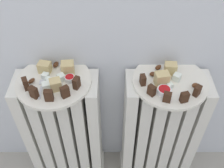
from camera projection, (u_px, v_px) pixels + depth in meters
The scene contains 35 objects.
radiator_left at pixel (65, 133), 1.18m from camera, with size 0.33×0.15×0.62m.
radiator_right at pixel (159, 133), 1.18m from camera, with size 0.33×0.15×0.62m.
plate_left at pixel (54, 81), 0.95m from camera, with size 0.27×0.27×0.01m, color silver.
plate_right at pixel (170, 81), 0.95m from camera, with size 0.27×0.27×0.01m, color silver.
dark_cake_slice_left_0 at pixel (26, 84), 0.90m from camera, with size 0.03×0.02×0.04m, color #382114.
dark_cake_slice_left_1 at pixel (34, 92), 0.87m from camera, with size 0.03×0.02×0.04m, color #382114.
dark_cake_slice_left_2 at pixel (49, 95), 0.86m from camera, with size 0.03×0.02×0.04m, color #382114.
dark_cake_slice_left_3 at pixel (65, 92), 0.87m from camera, with size 0.03×0.02×0.04m, color #382114.
dark_cake_slice_left_4 at pixel (76, 83), 0.90m from camera, with size 0.03×0.02×0.04m, color #382114.
marble_cake_slice_left_0 at pixel (45, 67), 0.96m from camera, with size 0.04×0.03×0.04m, color tan.
marble_cake_slice_left_1 at pixel (68, 68), 0.96m from camera, with size 0.05×0.04×0.05m, color tan.
marble_cake_slice_left_2 at pixel (56, 85), 0.90m from camera, with size 0.04×0.03×0.04m, color tan.
turkish_delight_left_0 at pixel (61, 77), 0.94m from camera, with size 0.02×0.02×0.02m, color white.
turkish_delight_left_1 at pixel (45, 76), 0.94m from camera, with size 0.02×0.02×0.02m, color white.
turkish_delight_left_2 at pixel (46, 86), 0.91m from camera, with size 0.03×0.03×0.03m, color white.
turkish_delight_left_3 at pixel (48, 80), 0.93m from camera, with size 0.02×0.02×0.02m, color white.
medjool_date_left_0 at pixel (32, 81), 0.93m from camera, with size 0.03×0.02×0.01m, color #4C2814.
medjool_date_left_1 at pixel (56, 64), 0.99m from camera, with size 0.03×0.02×0.02m, color #4C2814.
jam_bowl_left at pixel (70, 78), 0.94m from camera, with size 0.04×0.04×0.02m.
dark_cake_slice_right_0 at pixel (143, 80), 0.92m from camera, with size 0.03×0.02×0.04m, color #382114.
dark_cake_slice_right_1 at pixel (152, 90), 0.88m from camera, with size 0.03×0.02×0.04m, color #382114.
dark_cake_slice_right_2 at pixel (167, 97), 0.86m from camera, with size 0.03×0.02×0.04m, color #382114.
dark_cake_slice_right_3 at pixel (184, 97), 0.86m from camera, with size 0.03×0.02×0.04m, color #382114.
dark_cake_slice_right_4 at pixel (197, 91), 0.88m from camera, with size 0.03×0.02×0.04m, color #382114.
marble_cake_slice_right_0 at pixel (162, 79), 0.91m from camera, with size 0.05×0.04×0.05m, color tan.
marble_cake_slice_right_1 at pixel (170, 69), 0.95m from camera, with size 0.04×0.03×0.04m, color tan.
turkish_delight_right_0 at pixel (170, 86), 0.91m from camera, with size 0.02×0.02×0.02m, color white.
turkish_delight_right_1 at pixel (162, 74), 0.95m from camera, with size 0.02×0.02×0.02m, color white.
turkish_delight_right_2 at pixel (177, 77), 0.94m from camera, with size 0.03×0.03×0.03m, color white.
medjool_date_right_0 at pixel (195, 85), 0.91m from camera, with size 0.02×0.02×0.02m, color #4C2814.
medjool_date_right_1 at pixel (168, 63), 1.00m from camera, with size 0.02×0.02×0.02m, color #4C2814.
medjool_date_right_2 at pixel (153, 74), 0.96m from camera, with size 0.03×0.02×0.01m, color #4C2814.
medjool_date_right_3 at pixel (158, 67), 0.98m from camera, with size 0.03×0.02×0.01m, color #4C2814.
jam_bowl_right at pixel (164, 91), 0.89m from camera, with size 0.05×0.05×0.02m.
fork at pixel (41, 87), 0.92m from camera, with size 0.02×0.09×0.00m.
Camera 1 is at (0.00, -0.40, 1.29)m, focal length 42.52 mm.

